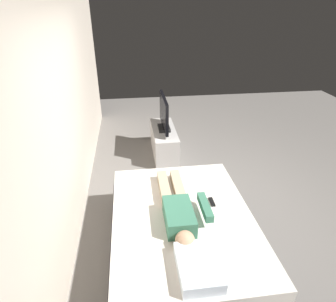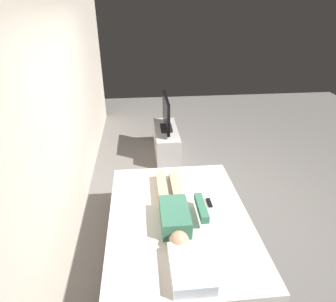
{
  "view_description": "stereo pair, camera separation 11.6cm",
  "coord_description": "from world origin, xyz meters",
  "px_view_note": "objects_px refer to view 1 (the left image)",
  "views": [
    {
      "loc": [
        -3.14,
        0.9,
        2.56
      ],
      "look_at": [
        0.35,
        0.44,
        0.69
      ],
      "focal_mm": 30.99,
      "sensor_mm": 36.0,
      "label": 1
    },
    {
      "loc": [
        -3.15,
        0.79,
        2.56
      ],
      "look_at": [
        0.35,
        0.44,
        0.69
      ],
      "focal_mm": 30.99,
      "sensor_mm": 36.0,
      "label": 2
    }
  ],
  "objects_px": {
    "person": "(178,208)",
    "remote": "(212,202)",
    "pillow": "(198,267)",
    "bed": "(182,236)",
    "tv_stand": "(164,142)",
    "tv": "(164,114)"
  },
  "relations": [
    {
      "from": "person",
      "to": "bed",
      "type": "bearing_deg",
      "value": -122.38
    },
    {
      "from": "tv_stand",
      "to": "pillow",
      "type": "bearing_deg",
      "value": 178.41
    },
    {
      "from": "person",
      "to": "tv_stand",
      "type": "relative_size",
      "value": 1.15
    },
    {
      "from": "person",
      "to": "remote",
      "type": "bearing_deg",
      "value": -69.53
    },
    {
      "from": "pillow",
      "to": "person",
      "type": "relative_size",
      "value": 0.38
    },
    {
      "from": "remote",
      "to": "tv",
      "type": "distance_m",
      "value": 2.2
    },
    {
      "from": "remote",
      "to": "person",
      "type": "bearing_deg",
      "value": 110.47
    },
    {
      "from": "bed",
      "to": "tv",
      "type": "bearing_deg",
      "value": -2.07
    },
    {
      "from": "person",
      "to": "remote",
      "type": "relative_size",
      "value": 8.4
    },
    {
      "from": "pillow",
      "to": "remote",
      "type": "relative_size",
      "value": 3.2
    },
    {
      "from": "bed",
      "to": "person",
      "type": "relative_size",
      "value": 1.63
    },
    {
      "from": "remote",
      "to": "tv",
      "type": "bearing_deg",
      "value": 7.19
    },
    {
      "from": "pillow",
      "to": "tv_stand",
      "type": "distance_m",
      "value": 3.08
    },
    {
      "from": "bed",
      "to": "pillow",
      "type": "distance_m",
      "value": 0.78
    },
    {
      "from": "person",
      "to": "remote",
      "type": "xyz_separation_m",
      "value": [
        0.15,
        -0.4,
        -0.07
      ]
    },
    {
      "from": "pillow",
      "to": "tv_stand",
      "type": "bearing_deg",
      "value": -1.59
    },
    {
      "from": "person",
      "to": "pillow",
      "type": "bearing_deg",
      "value": -176.46
    },
    {
      "from": "bed",
      "to": "tv_stand",
      "type": "distance_m",
      "value": 2.35
    },
    {
      "from": "person",
      "to": "tv_stand",
      "type": "height_order",
      "value": "person"
    },
    {
      "from": "person",
      "to": "remote",
      "type": "height_order",
      "value": "person"
    },
    {
      "from": "remote",
      "to": "tv_stand",
      "type": "distance_m",
      "value": 2.21
    },
    {
      "from": "bed",
      "to": "remote",
      "type": "xyz_separation_m",
      "value": [
        0.18,
        -0.36,
        0.29
      ]
    }
  ]
}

